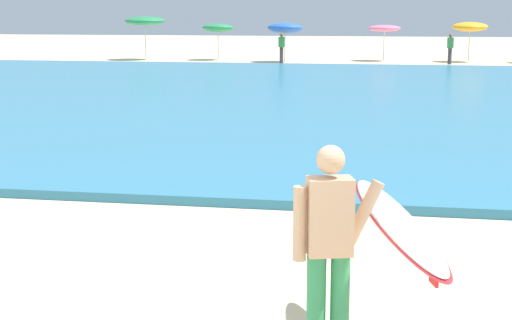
{
  "coord_description": "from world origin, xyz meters",
  "views": [
    {
      "loc": [
        1.56,
        -4.61,
        2.71
      ],
      "look_at": [
        0.16,
        3.48,
        1.1
      ],
      "focal_mm": 53.37,
      "sensor_mm": 36.0,
      "label": 1
    }
  ],
  "objects_px": {
    "beach_umbrella_1": "(218,28)",
    "beach_umbrella_2": "(285,28)",
    "beach_umbrella_4": "(470,27)",
    "beach_umbrella_3": "(384,28)",
    "beachgoer_near_row_left": "(282,47)",
    "beach_umbrella_0": "(145,21)",
    "beachgoer_near_row_mid": "(450,48)",
    "surfer_with_board": "(361,234)"
  },
  "relations": [
    {
      "from": "beach_umbrella_0",
      "to": "surfer_with_board",
      "type": "bearing_deg",
      "value": -69.63
    },
    {
      "from": "beach_umbrella_1",
      "to": "beach_umbrella_3",
      "type": "bearing_deg",
      "value": 4.67
    },
    {
      "from": "beach_umbrella_3",
      "to": "beachgoer_near_row_left",
      "type": "xyz_separation_m",
      "value": [
        -5.32,
        -2.75,
        -0.93
      ]
    },
    {
      "from": "beach_umbrella_1",
      "to": "beach_umbrella_3",
      "type": "relative_size",
      "value": 1.04
    },
    {
      "from": "beach_umbrella_1",
      "to": "beachgoer_near_row_left",
      "type": "bearing_deg",
      "value": -27.22
    },
    {
      "from": "beach_umbrella_1",
      "to": "beach_umbrella_3",
      "type": "distance_m",
      "value": 9.24
    },
    {
      "from": "beach_umbrella_0",
      "to": "beach_umbrella_1",
      "type": "distance_m",
      "value": 4.14
    },
    {
      "from": "beach_umbrella_4",
      "to": "beachgoer_near_row_left",
      "type": "distance_m",
      "value": 10.28
    },
    {
      "from": "beachgoer_near_row_mid",
      "to": "beach_umbrella_1",
      "type": "bearing_deg",
      "value": 173.19
    },
    {
      "from": "beach_umbrella_4",
      "to": "surfer_with_board",
      "type": "bearing_deg",
      "value": -96.83
    },
    {
      "from": "beach_umbrella_0",
      "to": "beachgoer_near_row_mid",
      "type": "bearing_deg",
      "value": -3.44
    },
    {
      "from": "surfer_with_board",
      "to": "beach_umbrella_0",
      "type": "relative_size",
      "value": 0.95
    },
    {
      "from": "surfer_with_board",
      "to": "beach_umbrella_1",
      "type": "height_order",
      "value": "beach_umbrella_1"
    },
    {
      "from": "beach_umbrella_1",
      "to": "beach_umbrella_3",
      "type": "xyz_separation_m",
      "value": [
        9.21,
        0.75,
        -0.0
      ]
    },
    {
      "from": "beachgoer_near_row_left",
      "to": "beach_umbrella_1",
      "type": "bearing_deg",
      "value": 152.78
    },
    {
      "from": "beach_umbrella_3",
      "to": "beachgoer_near_row_left",
      "type": "bearing_deg",
      "value": -152.69
    },
    {
      "from": "beach_umbrella_3",
      "to": "beach_umbrella_4",
      "type": "relative_size",
      "value": 0.91
    },
    {
      "from": "beach_umbrella_1",
      "to": "beach_umbrella_2",
      "type": "relative_size",
      "value": 0.96
    },
    {
      "from": "beach_umbrella_4",
      "to": "beachgoer_near_row_left",
      "type": "bearing_deg",
      "value": -165.02
    },
    {
      "from": "surfer_with_board",
      "to": "beachgoer_near_row_mid",
      "type": "height_order",
      "value": "surfer_with_board"
    },
    {
      "from": "surfer_with_board",
      "to": "beach_umbrella_3",
      "type": "bearing_deg",
      "value": 90.14
    },
    {
      "from": "beach_umbrella_0",
      "to": "beachgoer_near_row_mid",
      "type": "height_order",
      "value": "beach_umbrella_0"
    },
    {
      "from": "beach_umbrella_0",
      "to": "beachgoer_near_row_mid",
      "type": "distance_m",
      "value": 16.78
    },
    {
      "from": "beach_umbrella_0",
      "to": "beachgoer_near_row_left",
      "type": "xyz_separation_m",
      "value": [
        7.97,
        -1.5,
        -1.32
      ]
    },
    {
      "from": "beachgoer_near_row_left",
      "to": "beachgoer_near_row_mid",
      "type": "bearing_deg",
      "value": 3.23
    },
    {
      "from": "beach_umbrella_1",
      "to": "beach_umbrella_2",
      "type": "distance_m",
      "value": 4.07
    },
    {
      "from": "beach_umbrella_1",
      "to": "beach_umbrella_2",
      "type": "height_order",
      "value": "beach_umbrella_2"
    },
    {
      "from": "beach_umbrella_4",
      "to": "beachgoer_near_row_mid",
      "type": "xyz_separation_m",
      "value": [
        -1.15,
        -2.15,
        -1.04
      ]
    },
    {
      "from": "beach_umbrella_4",
      "to": "beach_umbrella_1",
      "type": "bearing_deg",
      "value": -177.31
    },
    {
      "from": "beach_umbrella_1",
      "to": "beachgoer_near_row_mid",
      "type": "relative_size",
      "value": 1.3
    },
    {
      "from": "beach_umbrella_2",
      "to": "beachgoer_near_row_mid",
      "type": "bearing_deg",
      "value": -3.08
    },
    {
      "from": "beach_umbrella_0",
      "to": "beach_umbrella_2",
      "type": "height_order",
      "value": "beach_umbrella_0"
    },
    {
      "from": "beachgoer_near_row_left",
      "to": "beachgoer_near_row_mid",
      "type": "relative_size",
      "value": 1.0
    },
    {
      "from": "beachgoer_near_row_left",
      "to": "beach_umbrella_2",
      "type": "bearing_deg",
      "value": 86.61
    },
    {
      "from": "surfer_with_board",
      "to": "beachgoer_near_row_mid",
      "type": "bearing_deg",
      "value": 84.61
    },
    {
      "from": "surfer_with_board",
      "to": "beachgoer_near_row_left",
      "type": "relative_size",
      "value": 1.47
    },
    {
      "from": "beach_umbrella_4",
      "to": "beach_umbrella_2",
      "type": "bearing_deg",
      "value": -170.26
    },
    {
      "from": "beach_umbrella_0",
      "to": "beachgoer_near_row_mid",
      "type": "relative_size",
      "value": 1.54
    },
    {
      "from": "surfer_with_board",
      "to": "beachgoer_near_row_left",
      "type": "xyz_separation_m",
      "value": [
        -5.42,
        34.58,
        -0.19
      ]
    },
    {
      "from": "beach_umbrella_2",
      "to": "beach_umbrella_4",
      "type": "distance_m",
      "value": 9.96
    },
    {
      "from": "surfer_with_board",
      "to": "beach_umbrella_4",
      "type": "xyz_separation_m",
      "value": [
        4.46,
        37.22,
        0.85
      ]
    },
    {
      "from": "surfer_with_board",
      "to": "beach_umbrella_4",
      "type": "height_order",
      "value": "beach_umbrella_4"
    }
  ]
}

